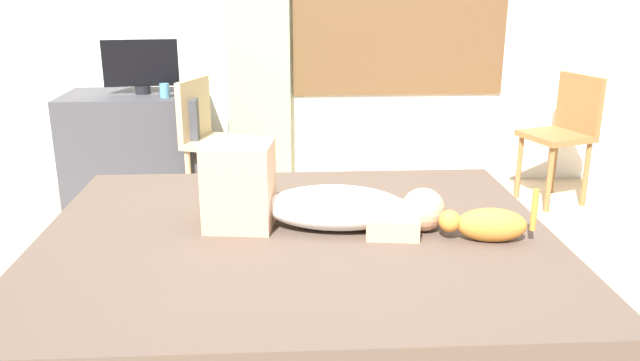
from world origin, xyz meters
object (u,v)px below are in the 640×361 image
chair_by_desk (209,135)px  cat (486,224)px  person_lying (311,200)px  cup (165,91)px  tv_monitor (141,66)px  bed (298,294)px  chair_spare (565,128)px  desk (137,148)px

chair_by_desk → cat: bearing=-56.3°
person_lying → chair_by_desk: person_lying is taller
cup → cat: bearing=-51.7°
tv_monitor → person_lying: bearing=-61.5°
bed → chair_by_desk: bearing=106.9°
cup → chair_by_desk: bearing=-12.4°
person_lying → chair_by_desk: size_ratio=1.10×
bed → person_lying: 0.39m
bed → tv_monitor: bearing=116.4°
cat → chair_spare: size_ratio=0.41×
bed → chair_spare: 2.57m
desk → person_lying: bearing=-59.8°
desk → cup: cup is taller
cup → chair_by_desk: (0.27, -0.06, -0.28)m
desk → tv_monitor: size_ratio=1.87×
desk → chair_by_desk: size_ratio=1.05×
cat → cup: (-1.50, 1.91, 0.20)m
cat → chair_spare: chair_spare is taller
person_lying → tv_monitor: (-1.02, 1.88, 0.29)m
chair_by_desk → chair_spare: 2.36m
bed → cup: cup is taller
cat → desk: bearing=130.3°
chair_spare → chair_by_desk: bearing=-178.7°
chair_by_desk → bed: bearing=-73.1°
person_lying → cup: person_lying is taller
desk → chair_spare: chair_spare is taller
bed → tv_monitor: tv_monitor is taller
cat → chair_spare: (1.12, 1.90, -0.08)m
desk → tv_monitor: tv_monitor is taller
chair_by_desk → chair_spare: same height
tv_monitor → desk: bearing=180.0°
cup → chair_spare: size_ratio=0.10×
cat → chair_by_desk: chair_by_desk is taller
person_lying → desk: 2.20m
chair_by_desk → person_lying: bearing=-70.8°
desk → chair_spare: 2.88m
person_lying → chair_by_desk: 1.77m
person_lying → tv_monitor: 2.16m
desk → bed: bearing=-61.9°
tv_monitor → cat: bearing=-50.9°
cat → tv_monitor: bearing=129.1°
person_lying → tv_monitor: tv_monitor is taller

